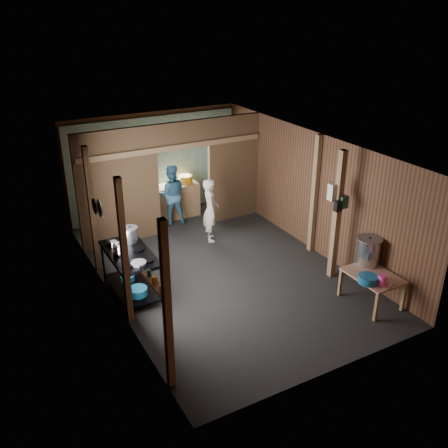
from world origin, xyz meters
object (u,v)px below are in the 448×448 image
yellow_tub (186,179)px  stock_pot (368,251)px  gas_range (131,274)px  prep_table (371,289)px  stove_pot_large (130,235)px  cook (211,210)px  pink_bucket (382,280)px

yellow_tub → stock_pot: bearing=-74.2°
gas_range → prep_table: size_ratio=1.53×
stock_pot → yellow_tub: 5.18m
stove_pot_large → cook: cook is taller
stove_pot_large → stock_pot: (3.74, -2.39, -0.19)m
pink_bucket → yellow_tub: size_ratio=0.53×
prep_table → stove_pot_large: stove_pot_large is taller
stove_pot_large → stock_pot: 4.44m
prep_table → cook: (-1.34, 3.73, 0.44)m
stove_pot_large → stock_pot: size_ratio=0.57×
gas_range → prep_table: gas_range is taller
stock_pot → stove_pot_large: bearing=147.4°
prep_table → yellow_tub: 5.53m
gas_range → stock_pot: size_ratio=2.81×
gas_range → stock_pot: (3.91, -1.97, 0.39)m
prep_table → stove_pot_large: (-3.54, 2.76, 0.73)m
prep_table → yellow_tub: bearing=102.7°
prep_table → stock_pot: 0.69m
yellow_tub → cook: cook is taller
prep_table → cook: cook is taller
pink_bucket → prep_table: bearing=70.1°
pink_bucket → yellow_tub: bearing=100.9°
stock_pot → gas_range: bearing=153.3°
stove_pot_large → cook: size_ratio=0.21×
stove_pot_large → stock_pot: stove_pot_large is taller
yellow_tub → cook: bearing=-94.7°
gas_range → stove_pot_large: 0.74m
gas_range → pink_bucket: 4.48m
gas_range → cook: bearing=30.3°
pink_bucket → gas_range: bearing=143.4°
stock_pot → pink_bucket: size_ratio=2.90×
cook → stock_pot: bearing=-134.0°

